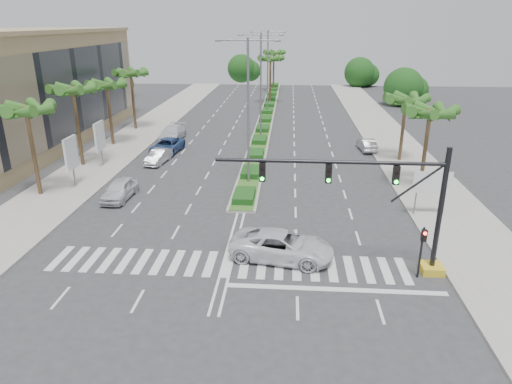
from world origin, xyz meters
TOP-DOWN VIEW (x-y plane):
  - ground at (0.00, 0.00)m, footprint 160.00×160.00m
  - footpath_right at (15.20, 20.00)m, footprint 6.00×120.00m
  - footpath_left at (-15.20, 20.00)m, footprint 6.00×120.00m
  - median at (0.00, 45.00)m, footprint 2.20×75.00m
  - median_grass at (0.00, 45.00)m, footprint 1.80×75.00m
  - building at (-26.00, 26.00)m, footprint 12.00×36.00m
  - signal_gantry at (9.27, -0.00)m, footprint 12.60×1.20m
  - pedestrian_signal at (10.60, -0.68)m, footprint 0.28×0.36m
  - direction_sign at (13.50, 7.99)m, footprint 2.70×0.11m
  - billboard_near at (-14.50, 12.00)m, footprint 0.18×2.10m
  - billboard_far at (-14.50, 18.00)m, footprint 0.18×2.10m
  - palm_left_near at (-16.50, 10.00)m, footprint 4.57×4.68m
  - palm_left_mid at (-16.50, 18.00)m, footprint 4.57×4.68m
  - palm_left_far at (-16.50, 26.00)m, footprint 4.57×4.68m
  - palm_left_end at (-16.50, 34.00)m, footprint 4.57×4.68m
  - palm_right_near at (14.50, 14.00)m, footprint 4.57×4.68m
  - palm_right_far at (14.50, 22.00)m, footprint 4.57×4.68m
  - palm_median_a at (0.00, 55.00)m, footprint 4.57×4.68m
  - palm_median_b at (0.00, 70.00)m, footprint 4.57×4.68m
  - streetlight_near at (0.00, 14.00)m, footprint 5.10×0.25m
  - streetlight_mid at (0.00, 30.00)m, footprint 5.10×0.25m
  - streetlight_far at (0.00, 46.00)m, footprint 5.10×0.25m
  - car_parked_a at (-9.83, 9.75)m, footprint 1.98×4.56m
  - car_parked_b at (-9.45, 19.51)m, footprint 1.95×4.26m
  - car_parked_c at (-9.55, 23.22)m, footprint 3.11×5.69m
  - car_parked_d at (-10.39, 28.91)m, footprint 2.55×5.74m
  - car_crossing at (3.12, 0.94)m, footprint 6.46×3.83m
  - car_right at (11.80, 25.80)m, footprint 1.80×4.16m

SIDE VIEW (x-z plane):
  - ground at x=0.00m, z-range 0.00..0.00m
  - footpath_right at x=15.20m, z-range 0.00..0.15m
  - footpath_left at x=-15.20m, z-range 0.00..0.15m
  - median at x=0.00m, z-range 0.00..0.20m
  - median_grass at x=0.00m, z-range 0.20..0.24m
  - car_right at x=11.80m, z-range 0.00..1.33m
  - car_parked_b at x=-9.45m, z-range 0.00..1.35m
  - car_parked_c at x=-9.55m, z-range 0.00..1.51m
  - car_parked_a at x=-9.83m, z-range 0.00..1.53m
  - car_parked_d at x=-10.39m, z-range 0.00..1.64m
  - car_crossing at x=3.12m, z-range 0.00..1.68m
  - pedestrian_signal at x=10.60m, z-range 0.54..3.54m
  - direction_sign at x=13.50m, z-range 0.75..4.15m
  - billboard_near at x=-14.50m, z-range 0.79..5.14m
  - billboard_far at x=-14.50m, z-range 0.79..5.14m
  - signal_gantry at x=9.27m, z-range -0.14..7.06m
  - palm_right_far at x=14.50m, z-range 2.54..9.29m
  - building at x=-26.00m, z-range 0.00..12.00m
  - palm_right_near at x=14.50m, z-range 2.68..9.73m
  - palm_left_far at x=-16.50m, z-range 2.82..10.17m
  - palm_left_near at x=-16.50m, z-range 2.91..10.46m
  - streetlight_near at x=0.00m, z-range 0.81..12.81m
  - streetlight_mid at x=0.00m, z-range 0.81..12.81m
  - streetlight_far at x=0.00m, z-range 0.81..12.81m
  - palm_left_end at x=-16.50m, z-range 3.01..10.76m
  - palm_left_mid at x=-16.50m, z-range 3.10..11.05m
  - palm_median_a at x=0.00m, z-range 3.15..11.20m
  - palm_median_b at x=0.00m, z-range 3.15..11.20m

